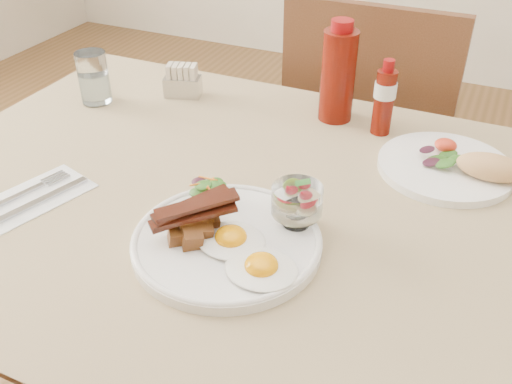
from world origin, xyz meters
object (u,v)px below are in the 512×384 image
Objects in this scene: fruit_cup at (297,200)px; water_glass at (94,81)px; main_plate at (227,242)px; sugar_caddy at (183,82)px; second_plate at (456,166)px; ketchup_bottle at (338,74)px; hot_sauce_bottle at (384,98)px; table at (276,246)px; chair_far at (369,143)px.

water_glass is at bearing 155.90° from fruit_cup.
main_plate is 3.15× the size of sugar_caddy.
ketchup_bottle reaches higher than second_plate.
hot_sauce_bottle reaches higher than second_plate.
main_plate is 1.10× the size of second_plate.
main_plate is at bearing -101.37° from table.
water_glass reaches higher than main_plate.
sugar_caddy is at bearing -174.18° from ketchup_bottle.
water_glass is (-0.50, -0.14, -0.05)m from ketchup_bottle.
water_glass is (-0.16, -0.10, 0.02)m from sugar_caddy.
second_plate is at bearing 40.69° from table.
fruit_cup reaches higher than table.
ketchup_bottle reaches higher than table.
chair_far reaches higher than sugar_caddy.
ketchup_bottle is at bearing 15.53° from water_glass.
hot_sauce_bottle reaches higher than table.
water_glass is at bearing 145.94° from main_plate.
chair_far is at bearing 94.24° from fruit_cup.
ketchup_bottle is at bearing 91.83° from table.
main_plate is at bearing -70.03° from sugar_caddy.
water_glass is at bearing -178.55° from second_plate.
chair_far is 0.57m from sugar_caddy.
chair_far is at bearing 90.00° from table.
sugar_caddy is 0.80× the size of water_glass.
hot_sauce_bottle is at bearing 73.77° from table.
table is 0.17m from fruit_cup.
fruit_cup is 0.34m from second_plate.
chair_far reaches higher than hot_sauce_bottle.
main_plate is 2.51× the size of water_glass.
second_plate is (0.25, 0.21, 0.10)m from table.
main_plate is at bearing -104.82° from hot_sauce_bottle.
hot_sauce_bottle is at bearing -12.52° from ketchup_bottle.
second_plate is 0.76m from water_glass.
main_plate is 0.12m from fruit_cup.
chair_far is 0.78m from fruit_cup.
fruit_cup is at bearing -24.10° from water_glass.
hot_sauce_bottle is at bearing 75.18° from main_plate.
main_plate is at bearing -136.81° from fruit_cup.
chair_far is 0.83m from main_plate.
hot_sauce_bottle is (0.09, 0.31, 0.16)m from table.
table is 8.82× the size of hot_sauce_bottle.
chair_far is at bearing 119.12° from second_plate.
hot_sauce_bottle is 1.69× the size of sugar_caddy.
ketchup_bottle is 0.11m from hot_sauce_bottle.
hot_sauce_bottle is (0.10, -0.02, -0.02)m from ketchup_bottle.
fruit_cup is at bearing -95.81° from hot_sauce_bottle.
ketchup_bottle reaches higher than fruit_cup.
hot_sauce_bottle is at bearing -15.58° from sugar_caddy.
water_glass is (-0.60, -0.12, -0.02)m from hot_sauce_bottle.
ketchup_bottle is 2.30× the size of sugar_caddy.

